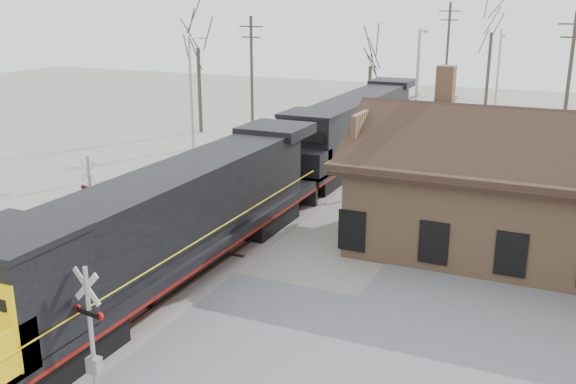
# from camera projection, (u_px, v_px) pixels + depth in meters

# --- Properties ---
(ground) EXTENTS (140.00, 140.00, 0.00)m
(ground) POSITION_uv_depth(u_px,v_px,m) (133.00, 312.00, 23.00)
(ground) COLOR #A09B90
(ground) RESTS_ON ground
(road) EXTENTS (60.00, 9.00, 0.03)m
(road) POSITION_uv_depth(u_px,v_px,m) (133.00, 312.00, 23.00)
(road) COLOR slate
(road) RESTS_ON ground
(track_main) EXTENTS (3.40, 90.00, 0.24)m
(track_main) POSITION_uv_depth(u_px,v_px,m) (299.00, 199.00, 36.08)
(track_main) COLOR #A09B90
(track_main) RESTS_ON ground
(track_siding) EXTENTS (3.40, 90.00, 0.24)m
(track_siding) POSITION_uv_depth(u_px,v_px,m) (229.00, 189.00, 37.86)
(track_siding) COLOR #A09B90
(track_siding) RESTS_ON ground
(depot) EXTENTS (15.20, 9.31, 7.90)m
(depot) POSITION_uv_depth(u_px,v_px,m) (523.00, 199.00, 28.05)
(depot) COLOR #A17653
(depot) RESTS_ON ground
(locomotive_lead) EXTENTS (3.20, 21.43, 4.76)m
(locomotive_lead) POSITION_uv_depth(u_px,v_px,m) (166.00, 227.00, 24.27)
(locomotive_lead) COLOR black
(locomotive_lead) RESTS_ON ground
(locomotive_trailing) EXTENTS (3.20, 21.43, 4.51)m
(locomotive_trailing) POSITION_uv_depth(u_px,v_px,m) (352.00, 129.00, 43.23)
(locomotive_trailing) COLOR black
(locomotive_trailing) RESTS_ON ground
(crossbuck_near) EXTENTS (1.10, 0.29, 3.86)m
(crossbuck_near) POSITION_uv_depth(u_px,v_px,m) (91.00, 335.00, 17.78)
(crossbuck_near) COLOR #A5A8AD
(crossbuck_near) RESTS_ON ground
(crossbuck_far) EXTENTS (1.21, 0.33, 4.27)m
(crossbuck_far) POSITION_uv_depth(u_px,v_px,m) (92.00, 206.00, 28.47)
(crossbuck_far) COLOR #A5A8AD
(crossbuck_far) RESTS_ON ground
(streetlight_a) EXTENTS (0.25, 2.04, 8.56)m
(streetlight_a) POSITION_uv_depth(u_px,v_px,m) (192.00, 94.00, 42.75)
(streetlight_a) COLOR #A5A8AD
(streetlight_a) RESTS_ON ground
(streetlight_b) EXTENTS (0.25, 2.04, 9.20)m
(streetlight_b) POSITION_uv_depth(u_px,v_px,m) (417.00, 99.00, 38.19)
(streetlight_b) COLOR #A5A8AD
(streetlight_b) RESTS_ON ground
(streetlight_c) EXTENTS (0.25, 2.04, 8.31)m
(streetlight_c) POSITION_uv_depth(u_px,v_px,m) (497.00, 80.00, 51.37)
(streetlight_c) COLOR #A5A8AD
(streetlight_c) RESTS_ON ground
(utility_pole_a) EXTENTS (2.00, 0.24, 9.69)m
(utility_pole_a) POSITION_uv_depth(u_px,v_px,m) (252.00, 76.00, 50.55)
(utility_pole_a) COLOR #382D23
(utility_pole_a) RESTS_ON ground
(utility_pole_b) EXTENTS (2.00, 0.24, 10.72)m
(utility_pole_b) POSITION_uv_depth(u_px,v_px,m) (447.00, 59.00, 60.46)
(utility_pole_b) COLOR #382D23
(utility_pole_b) RESTS_ON ground
(utility_pole_c) EXTENTS (2.00, 0.24, 10.19)m
(utility_pole_c) POSITION_uv_depth(u_px,v_px,m) (568.00, 90.00, 40.77)
(utility_pole_c) COLOR #382D23
(utility_pole_c) RESTS_ON ground
(tree_a) EXTENTS (4.72, 4.72, 11.55)m
(tree_a) POSITION_uv_depth(u_px,v_px,m) (197.00, 33.00, 52.72)
(tree_a) COLOR #382D23
(tree_a) RESTS_ON ground
(tree_b) EXTENTS (3.46, 3.46, 8.48)m
(tree_b) POSITION_uv_depth(u_px,v_px,m) (371.00, 57.00, 57.21)
(tree_b) COLOR #382D23
(tree_b) RESTS_ON ground
(tree_c) EXTENTS (5.25, 5.25, 12.86)m
(tree_c) POSITION_uv_depth(u_px,v_px,m) (493.00, 19.00, 62.01)
(tree_c) COLOR #382D23
(tree_c) RESTS_ON ground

